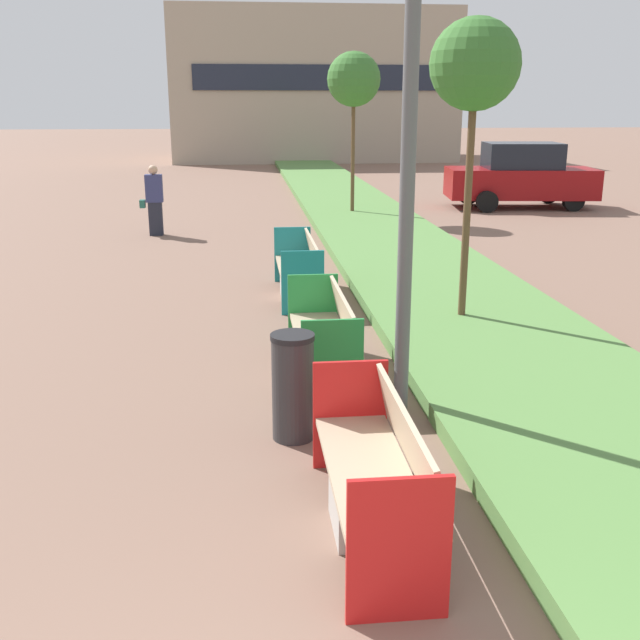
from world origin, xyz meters
name	(u,v)px	position (x,y,z in m)	size (l,w,h in m)	color
planter_grass_strip	(413,263)	(3.20, 12.00, 0.09)	(2.80, 120.00, 0.18)	#568442
building_backdrop	(311,87)	(4.00, 40.74, 3.76)	(14.52, 8.39, 7.51)	tan
bench_red_frame	(375,483)	(0.94, 3.32, 0.37)	(0.65, 2.02, 0.94)	#ADA8A0
bench_green_frame	(325,344)	(0.94, 6.53, 0.37)	(0.65, 2.04, 0.94)	#ADA8A0
bench_teal_frame	(300,274)	(0.94, 10.12, 0.37)	(0.65, 2.16, 0.94)	#ADA8A0
litter_bin	(293,387)	(0.47, 4.92, 0.50)	(0.40, 0.40, 1.00)	#2D2D30
sapling_tree_near	(475,67)	(3.01, 8.20, 3.39)	(1.15, 1.15, 4.00)	brown
sapling_tree_far	(354,80)	(3.01, 18.45, 3.52)	(1.37, 1.37, 4.23)	brown
pedestrian_walking	(154,200)	(-1.93, 16.17, 0.81)	(0.53, 0.24, 1.60)	#232633
parked_car_distant	(521,176)	(8.15, 19.87, 0.91)	(4.38, 2.24, 1.86)	maroon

